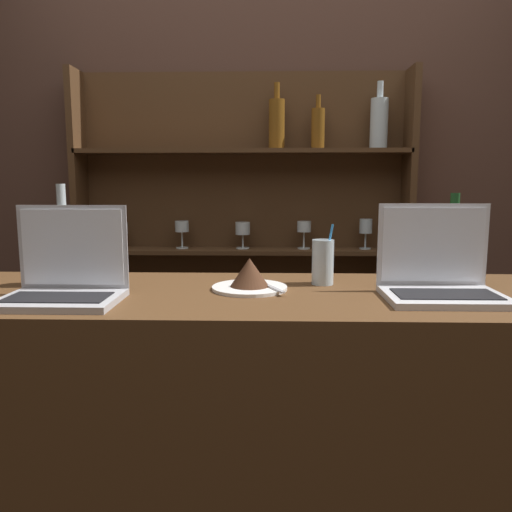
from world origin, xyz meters
The scene contains 9 objects.
bar_counter centered at (0.00, 0.30, 0.51)m, with size 1.90×0.60×1.02m.
back_wall centered at (0.00, 1.35, 1.35)m, with size 7.00×0.06×2.70m.
back_shelf centered at (-0.10, 1.28, 0.97)m, with size 1.56×0.18×1.84m.
laptop_near centered at (-0.54, 0.19, 1.08)m, with size 0.30×0.22×0.25m.
laptop_far centered at (0.47, 0.26, 1.08)m, with size 0.31×0.23×0.25m.
cake_plate centered at (-0.05, 0.33, 1.06)m, with size 0.22×0.22×0.09m.
water_glass centered at (0.17, 0.42, 1.09)m, with size 0.07×0.07×0.19m.
wine_bottle_clear centered at (-0.62, 0.39, 1.14)m, with size 0.08×0.08×0.31m.
wine_bottle_green centered at (0.56, 0.41, 1.13)m, with size 0.08×0.08×0.28m.
Camera 1 is at (0.01, -1.10, 1.34)m, focal length 35.00 mm.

